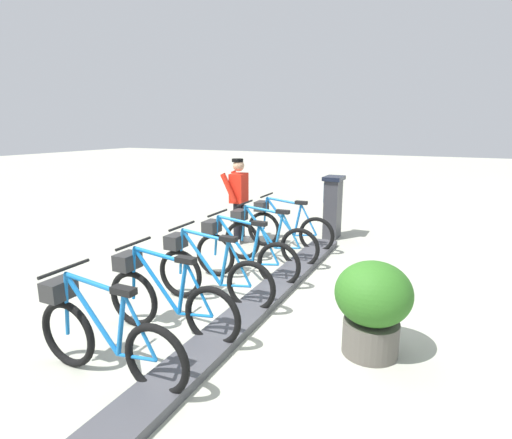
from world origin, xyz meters
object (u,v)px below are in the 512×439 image
payment_kiosk (333,206)px  bike_docked_5 (102,335)px  planter_bush (373,304)px  bike_docked_2 (241,253)px  bike_docked_4 (165,298)px  bike_docked_0 (286,227)px  bike_docked_3 (209,272)px  worker_near_rack (238,198)px  bike_docked_1 (266,238)px

payment_kiosk → bike_docked_5: bearing=84.2°
planter_bush → bike_docked_2: bearing=-29.6°
bike_docked_2 → bike_docked_4: 1.79m
payment_kiosk → planter_bush: bearing=110.3°
planter_bush → bike_docked_0: bearing=-54.7°
bike_docked_0 → bike_docked_5: bearing=90.0°
payment_kiosk → bike_docked_5: 5.67m
bike_docked_3 → worker_near_rack: size_ratio=1.04×
bike_docked_2 → bike_docked_4: bearing=90.0°
payment_kiosk → bike_docked_3: bearing=81.5°
bike_docked_0 → bike_docked_4: (0.00, 3.57, 0.00)m
bike_docked_1 → bike_docked_5: bearing=90.0°
bike_docked_0 → bike_docked_2: (0.00, 1.79, 0.00)m
bike_docked_1 → bike_docked_2: 0.89m
bike_docked_4 → worker_near_rack: bearing=-74.4°
bike_docked_4 → bike_docked_5: (0.00, 0.89, 0.00)m
bike_docked_0 → planter_bush: bike_docked_0 is taller
payment_kiosk → planter_bush: 4.43m
bike_docked_4 → bike_docked_5: 0.89m
bike_docked_2 → worker_near_rack: bearing=-60.8°
bike_docked_1 → planter_bush: 2.97m
bike_docked_1 → bike_docked_2: size_ratio=1.00×
planter_bush → bike_docked_3: bearing=-8.3°
worker_near_rack → planter_bush: size_ratio=1.71×
bike_docked_2 → planter_bush: size_ratio=1.77×
payment_kiosk → bike_docked_5: payment_kiosk is taller
bike_docked_3 → bike_docked_5: 1.79m
bike_docked_4 → worker_near_rack: 3.74m
bike_docked_0 → bike_docked_2: 1.79m
bike_docked_3 → worker_near_rack: 2.90m
bike_docked_3 → planter_bush: (-2.11, 0.31, 0.11)m
bike_docked_3 → bike_docked_5: same height
bike_docked_3 → bike_docked_4: size_ratio=1.00×
bike_docked_5 → payment_kiosk: bearing=-95.8°
payment_kiosk → bike_docked_3: 3.90m
bike_docked_0 → bike_docked_5: (0.00, 4.47, 0.00)m
bike_docked_3 → worker_near_rack: bearing=-69.6°
bike_docked_5 → worker_near_rack: size_ratio=1.04×
bike_docked_0 → bike_docked_1: 0.89m
bike_docked_2 → payment_kiosk: bearing=-101.0°
bike_docked_0 → planter_bush: size_ratio=1.77×
bike_docked_2 → worker_near_rack: worker_near_rack is taller
bike_docked_2 → bike_docked_1: bearing=-90.0°
bike_docked_0 → worker_near_rack: worker_near_rack is taller
bike_docked_2 → worker_near_rack: 2.10m
bike_docked_3 → planter_bush: size_ratio=1.77×
bike_docked_0 → bike_docked_5: 4.47m
bike_docked_0 → bike_docked_5: same height
bike_docked_2 → bike_docked_4: same height
planter_bush → payment_kiosk: bearing=-69.7°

